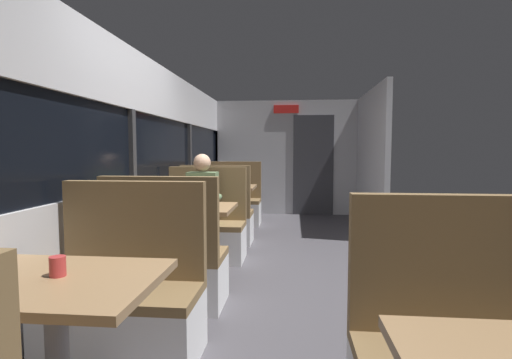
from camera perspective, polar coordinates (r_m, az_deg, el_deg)
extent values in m
cube|color=#423F44|center=(3.88, 3.11, -15.39)|extent=(3.30, 9.20, 0.02)
cube|color=#B2B2B7|center=(4.07, -17.89, -7.57)|extent=(0.08, 8.40, 0.95)
cube|color=#B2B2B7|center=(4.05, -18.41, 14.07)|extent=(0.08, 8.40, 0.60)
cube|color=black|center=(3.99, -18.30, 4.47)|extent=(0.03, 8.40, 0.75)
cube|color=#2D2D30|center=(3.98, -17.91, 4.48)|extent=(0.06, 0.08, 0.75)
cube|color=#2D2D30|center=(5.97, -9.85, 4.52)|extent=(0.06, 0.08, 0.75)
cube|color=#2D2D30|center=(8.01, -5.86, 4.51)|extent=(0.06, 0.08, 0.75)
cube|color=#B2B2B7|center=(7.86, 4.45, 3.24)|extent=(2.90, 0.08, 2.30)
cube|color=#333338|center=(7.82, 8.47, 2.10)|extent=(0.80, 0.04, 2.00)
cube|color=red|center=(7.84, 4.48, 10.34)|extent=(0.50, 0.03, 0.16)
cube|color=#B2B2B7|center=(6.78, 16.61, 2.90)|extent=(0.08, 2.40, 2.30)
cube|color=olive|center=(1.97, -27.67, -13.36)|extent=(0.90, 0.70, 0.04)
cube|color=silver|center=(2.69, -19.05, -20.15)|extent=(0.95, 0.50, 0.39)
cube|color=brown|center=(2.61, -19.18, -15.65)|extent=(0.95, 0.50, 0.06)
cube|color=brown|center=(2.70, -17.49, -7.11)|extent=(0.95, 0.08, 0.65)
cylinder|color=#9E9EA3|center=(4.01, -9.86, -9.44)|extent=(0.10, 0.10, 0.70)
cube|color=olive|center=(3.94, -9.93, -4.20)|extent=(0.90, 0.70, 0.04)
cube|color=silver|center=(3.45, -12.83, -14.48)|extent=(0.95, 0.50, 0.39)
cube|color=brown|center=(3.38, -12.90, -10.87)|extent=(0.95, 0.50, 0.06)
cube|color=brown|center=(3.11, -14.23, -5.53)|extent=(0.95, 0.08, 0.65)
cube|color=silver|center=(4.67, -7.66, -9.39)|extent=(0.95, 0.50, 0.39)
cube|color=brown|center=(4.62, -7.69, -6.68)|extent=(0.95, 0.50, 0.06)
cube|color=brown|center=(4.77, -7.16, -2.02)|extent=(0.95, 0.08, 0.65)
cylinder|color=#9E9EA3|center=(6.11, -4.39, -4.61)|extent=(0.10, 0.10, 0.70)
cube|color=olive|center=(6.07, -4.41, -1.16)|extent=(0.90, 0.70, 0.04)
cube|color=silver|center=(5.50, -5.57, -7.27)|extent=(0.95, 0.50, 0.39)
cube|color=brown|center=(5.46, -5.59, -4.96)|extent=(0.95, 0.50, 0.06)
cube|color=brown|center=(5.21, -6.07, -1.47)|extent=(0.95, 0.08, 0.65)
cube|color=silver|center=(6.78, -3.42, -5.04)|extent=(0.95, 0.50, 0.39)
cube|color=brown|center=(6.75, -3.43, -3.16)|extent=(0.95, 0.50, 0.06)
cube|color=brown|center=(6.92, -3.17, -0.01)|extent=(0.95, 0.08, 0.65)
cube|color=brown|center=(2.05, 27.19, -11.06)|extent=(0.95, 0.08, 0.65)
cube|color=#26262D|center=(4.66, -7.66, -9.04)|extent=(0.30, 0.36, 0.45)
cube|color=#59724C|center=(4.52, -7.88, -2.69)|extent=(0.34, 0.22, 0.60)
sphere|color=tan|center=(4.47, -7.99, 2.50)|extent=(0.20, 0.20, 0.20)
cylinder|color=#59724C|center=(4.40, -10.96, -2.67)|extent=(0.07, 0.28, 0.07)
cylinder|color=#59724C|center=(4.30, -5.84, -2.77)|extent=(0.07, 0.28, 0.07)
cylinder|color=#B23333|center=(6.13, -6.06, -0.50)|extent=(0.07, 0.07, 0.09)
cylinder|color=#B23333|center=(1.97, -27.31, -11.36)|extent=(0.07, 0.07, 0.09)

